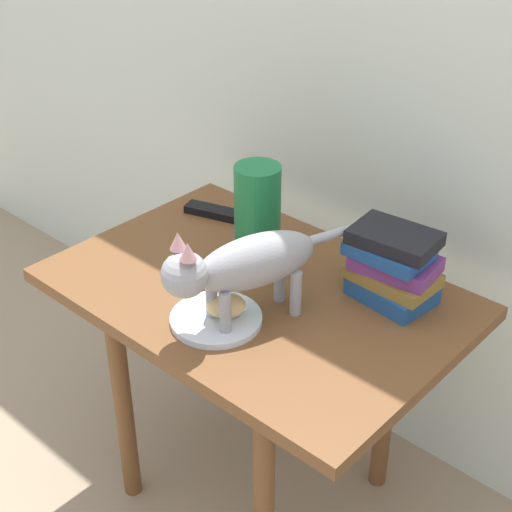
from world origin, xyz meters
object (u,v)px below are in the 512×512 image
Objects in this scene: plate at (216,319)px; tv_remote at (214,212)px; bread_roll at (226,306)px; book_stack at (393,266)px; cat at (243,265)px; green_vase at (258,216)px; side_table at (256,319)px.

plate is 0.45m from tv_remote.
bread_roll is 0.36m from book_stack.
cat is at bearing -55.20° from tv_remote.
bread_roll reaches higher than plate.
bread_roll is at bearing -131.66° from cat.
green_vase is at bearing -164.46° from book_stack.
tv_remote is (-0.54, 0.01, -0.07)m from book_stack.
book_stack is (0.23, 0.16, 0.16)m from side_table.
side_table is 0.36m from tv_remote.
bread_roll is at bearing -59.57° from tv_remote.
green_vase is 0.27m from tv_remote.
plate is 0.04m from bread_roll.
side_table is at bearing -145.23° from book_stack.
cat is (0.04, 0.04, 0.13)m from plate.
cat is at bearing -60.15° from side_table.
book_stack is at bearing 15.54° from green_vase.
plate is 0.78× the size of green_vase.
tv_remote is (-0.32, 0.32, 0.00)m from plate.
plate is at bearing -68.13° from green_vase.
green_vase is at bearing 130.24° from side_table.
side_table is 0.17m from plate.
bread_roll reaches higher than tv_remote.
side_table is 0.23m from green_vase.
book_stack is 0.54m from tv_remote.
cat is (0.02, 0.03, 0.09)m from bread_roll.
bread_roll is at bearing 45.18° from plate.
green_vase reaches higher than bread_roll.
green_vase reaches higher than tv_remote.
cat is 3.06× the size of tv_remote.
tv_remote is (-0.34, 0.30, -0.03)m from bread_roll.
book_stack is at bearing 56.23° from bread_roll.
book_stack is (0.21, 0.31, 0.07)m from plate.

